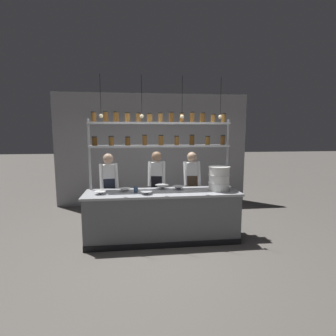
% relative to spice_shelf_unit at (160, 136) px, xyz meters
% --- Properties ---
extents(ground_plane, '(40.00, 40.00, 0.00)m').
position_rel_spice_shelf_unit_xyz_m(ground_plane, '(0.01, -0.33, -1.92)').
color(ground_plane, '#5B5651').
extents(back_wall, '(5.22, 0.12, 3.02)m').
position_rel_spice_shelf_unit_xyz_m(back_wall, '(0.01, 2.21, -0.42)').
color(back_wall, '#939399').
rests_on(back_wall, ground_plane).
extents(prep_counter, '(2.82, 0.76, 0.92)m').
position_rel_spice_shelf_unit_xyz_m(prep_counter, '(0.01, -0.33, -1.46)').
color(prep_counter, slate).
rests_on(prep_counter, ground_plane).
extents(spice_shelf_unit, '(2.70, 0.28, 2.38)m').
position_rel_spice_shelf_unit_xyz_m(spice_shelf_unit, '(0.00, 0.00, 0.00)').
color(spice_shelf_unit, '#ADAFB5').
rests_on(spice_shelf_unit, ground_plane).
extents(chef_left, '(0.39, 0.31, 1.58)m').
position_rel_spice_shelf_unit_xyz_m(chef_left, '(-1.00, 0.26, -1.02)').
color(chef_left, black).
rests_on(chef_left, ground_plane).
extents(chef_center, '(0.38, 0.30, 1.60)m').
position_rel_spice_shelf_unit_xyz_m(chef_center, '(-0.04, 0.36, -1.01)').
color(chef_center, black).
rests_on(chef_center, ground_plane).
extents(chef_right, '(0.37, 0.29, 1.58)m').
position_rel_spice_shelf_unit_xyz_m(chef_right, '(0.71, 0.38, -1.02)').
color(chef_right, black).
rests_on(chef_right, ground_plane).
extents(container_stack, '(0.40, 0.40, 0.45)m').
position_rel_spice_shelf_unit_xyz_m(container_stack, '(1.07, -0.34, -0.78)').
color(container_stack, white).
rests_on(container_stack, prep_counter).
extents(prep_bowl_near_left, '(0.20, 0.20, 0.06)m').
position_rel_spice_shelf_unit_xyz_m(prep_bowl_near_left, '(-1.09, -0.40, -0.98)').
color(prep_bowl_near_left, white).
rests_on(prep_bowl_near_left, prep_counter).
extents(prep_bowl_center_front, '(0.20, 0.20, 0.05)m').
position_rel_spice_shelf_unit_xyz_m(prep_bowl_center_front, '(-0.28, -0.50, -0.98)').
color(prep_bowl_center_front, '#B2B7BC').
rests_on(prep_bowl_center_front, prep_counter).
extents(prep_bowl_center_back, '(0.21, 0.21, 0.06)m').
position_rel_spice_shelf_unit_xyz_m(prep_bowl_center_back, '(-0.67, -0.22, -0.98)').
color(prep_bowl_center_back, white).
rests_on(prep_bowl_center_back, prep_counter).
extents(prep_bowl_near_right, '(0.27, 0.27, 0.07)m').
position_rel_spice_shelf_unit_xyz_m(prep_bowl_near_right, '(0.03, -0.08, -0.97)').
color(prep_bowl_near_right, white).
rests_on(prep_bowl_near_right, prep_counter).
extents(prep_bowl_far_left, '(0.24, 0.24, 0.06)m').
position_rel_spice_shelf_unit_xyz_m(prep_bowl_far_left, '(0.34, -0.18, -0.97)').
color(prep_bowl_far_left, '#B2B7BC').
rests_on(prep_bowl_far_left, prep_counter).
extents(serving_cup_front, '(0.08, 0.08, 0.11)m').
position_rel_spice_shelf_unit_xyz_m(serving_cup_front, '(-0.47, -0.34, -0.95)').
color(serving_cup_front, '#334C70').
rests_on(serving_cup_front, prep_counter).
extents(pendant_light_row, '(2.17, 0.07, 0.73)m').
position_rel_spice_shelf_unit_xyz_m(pendant_light_row, '(0.01, -0.33, 0.39)').
color(pendant_light_row, black).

